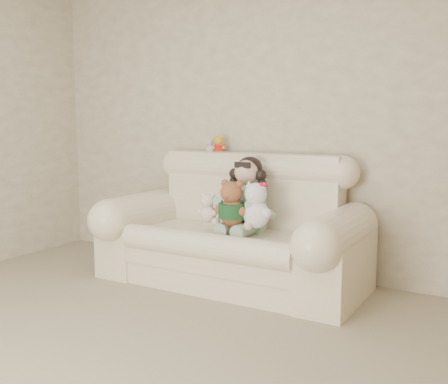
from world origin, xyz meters
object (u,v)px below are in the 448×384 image
Objects in this scene: seated_child at (247,194)px; white_cat at (256,200)px; cream_teddy at (208,205)px; brown_teddy at (232,199)px; sofa at (230,220)px.

seated_child is 0.25m from white_cat.
seated_child is 2.18× the size of cream_teddy.
seated_child reaches higher than cream_teddy.
white_cat is at bearing 24.25° from brown_teddy.
cream_teddy is at bearing -150.01° from seated_child.
brown_teddy is 0.19m from white_cat.
brown_teddy is at bearing -55.94° from sofa.
seated_child is at bearing 37.57° from sofa.
brown_teddy is 1.50× the size of cream_teddy.
white_cat is at bearing -54.03° from seated_child.
sofa is 0.35m from white_cat.
sofa is at bearing 159.50° from white_cat.
brown_teddy is at bearing -101.26° from seated_child.
seated_child is at bearing 133.17° from white_cat.
brown_teddy is 1.01× the size of white_cat.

